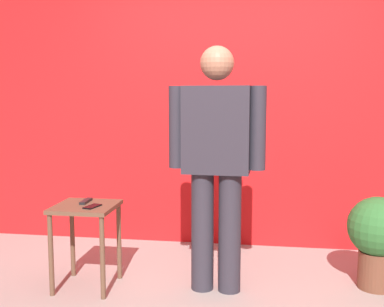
# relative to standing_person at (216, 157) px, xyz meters

# --- Properties ---
(back_wall_red) EXTENTS (5.15, 0.12, 3.32)m
(back_wall_red) POSITION_rel_standing_person_xyz_m (0.01, 1.14, 0.67)
(back_wall_red) COLOR red
(back_wall_red) RESTS_ON ground_plane
(standing_person) EXTENTS (0.70, 0.26, 1.76)m
(standing_person) POSITION_rel_standing_person_xyz_m (0.00, 0.00, 0.00)
(standing_person) COLOR #2D2D38
(standing_person) RESTS_ON ground_plane
(side_table) EXTENTS (0.44, 0.44, 0.62)m
(side_table) POSITION_rel_standing_person_xyz_m (-0.95, -0.09, -0.49)
(side_table) COLOR brown
(side_table) RESTS_ON ground_plane
(cell_phone) EXTENTS (0.10, 0.16, 0.01)m
(cell_phone) POSITION_rel_standing_person_xyz_m (-0.88, -0.15, -0.36)
(cell_phone) COLOR black
(cell_phone) RESTS_ON side_table
(tv_remote) EXTENTS (0.05, 0.17, 0.02)m
(tv_remote) POSITION_rel_standing_person_xyz_m (-0.98, -0.02, -0.35)
(tv_remote) COLOR black
(tv_remote) RESTS_ON side_table
(potted_plant) EXTENTS (0.44, 0.44, 0.69)m
(potted_plant) POSITION_rel_standing_person_xyz_m (1.17, 0.21, -0.58)
(potted_plant) COLOR brown
(potted_plant) RESTS_ON ground_plane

